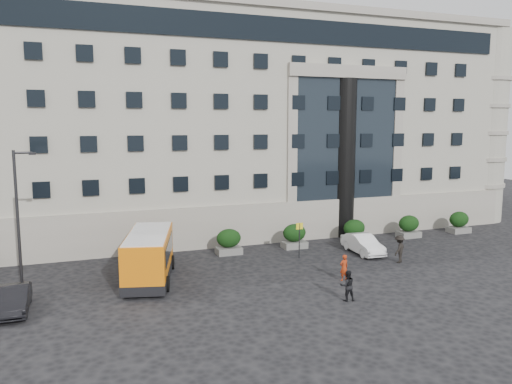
{
  "coord_description": "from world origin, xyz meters",
  "views": [
    {
      "loc": [
        -9.04,
        -25.9,
        9.39
      ],
      "look_at": [
        1.9,
        3.98,
        5.0
      ],
      "focal_mm": 35.0,
      "sensor_mm": 36.0,
      "label": 1
    }
  ],
  "objects_px": {
    "pedestrian_a": "(344,268)",
    "minibus": "(149,254)",
    "red_truck": "(33,222)",
    "pedestrian_c": "(399,249)",
    "bus_stop_sign": "(299,234)",
    "hedge_c": "(294,236)",
    "hedge_f": "(459,222)",
    "pedestrian_b": "(347,285)",
    "hedge_e": "(409,226)",
    "parked_car_b": "(14,299)",
    "hedge_d": "(354,231)",
    "street_lamp": "(19,218)",
    "white_taxi": "(363,244)",
    "hedge_b": "(229,241)",
    "hedge_a": "(156,248)"
  },
  "relations": [
    {
      "from": "hedge_c",
      "to": "parked_car_b",
      "type": "height_order",
      "value": "hedge_c"
    },
    {
      "from": "pedestrian_b",
      "to": "pedestrian_a",
      "type": "bearing_deg",
      "value": -106.62
    },
    {
      "from": "parked_car_b",
      "to": "hedge_f",
      "type": "bearing_deg",
      "value": 11.89
    },
    {
      "from": "hedge_a",
      "to": "pedestrian_a",
      "type": "distance_m",
      "value": 12.9
    },
    {
      "from": "hedge_c",
      "to": "pedestrian_a",
      "type": "xyz_separation_m",
      "value": [
        -0.49,
        -8.26,
        -0.13
      ]
    },
    {
      "from": "hedge_c",
      "to": "pedestrian_b",
      "type": "relative_size",
      "value": 1.1
    },
    {
      "from": "hedge_d",
      "to": "hedge_c",
      "type": "bearing_deg",
      "value": 180.0
    },
    {
      "from": "white_taxi",
      "to": "hedge_e",
      "type": "bearing_deg",
      "value": 29.43
    },
    {
      "from": "hedge_b",
      "to": "parked_car_b",
      "type": "relative_size",
      "value": 0.47
    },
    {
      "from": "parked_car_b",
      "to": "pedestrian_c",
      "type": "distance_m",
      "value": 23.62
    },
    {
      "from": "hedge_c",
      "to": "hedge_e",
      "type": "relative_size",
      "value": 1.0
    },
    {
      "from": "pedestrian_b",
      "to": "hedge_b",
      "type": "bearing_deg",
      "value": -64.12
    },
    {
      "from": "parked_car_b",
      "to": "pedestrian_a",
      "type": "height_order",
      "value": "pedestrian_a"
    },
    {
      "from": "hedge_c",
      "to": "parked_car_b",
      "type": "xyz_separation_m",
      "value": [
        -18.58,
        -7.01,
        -0.28
      ]
    },
    {
      "from": "hedge_b",
      "to": "street_lamp",
      "type": "bearing_deg",
      "value": -159.93
    },
    {
      "from": "hedge_f",
      "to": "red_truck",
      "type": "height_order",
      "value": "red_truck"
    },
    {
      "from": "hedge_c",
      "to": "red_truck",
      "type": "distance_m",
      "value": 21.15
    },
    {
      "from": "pedestrian_c",
      "to": "hedge_d",
      "type": "bearing_deg",
      "value": -124.66
    },
    {
      "from": "hedge_e",
      "to": "red_truck",
      "type": "relative_size",
      "value": 0.33
    },
    {
      "from": "white_taxi",
      "to": "red_truck",
      "type": "bearing_deg",
      "value": 153.54
    },
    {
      "from": "pedestrian_a",
      "to": "hedge_a",
      "type": "bearing_deg",
      "value": -48.06
    },
    {
      "from": "pedestrian_a",
      "to": "minibus",
      "type": "bearing_deg",
      "value": -28.66
    },
    {
      "from": "bus_stop_sign",
      "to": "minibus",
      "type": "bearing_deg",
      "value": -172.61
    },
    {
      "from": "hedge_f",
      "to": "pedestrian_b",
      "type": "distance_m",
      "value": 21.01
    },
    {
      "from": "bus_stop_sign",
      "to": "pedestrian_a",
      "type": "relative_size",
      "value": 1.58
    },
    {
      "from": "hedge_e",
      "to": "street_lamp",
      "type": "xyz_separation_m",
      "value": [
        -28.74,
        -4.8,
        3.44
      ]
    },
    {
      "from": "hedge_d",
      "to": "street_lamp",
      "type": "distance_m",
      "value": 24.27
    },
    {
      "from": "minibus",
      "to": "pedestrian_c",
      "type": "distance_m",
      "value": 16.62
    },
    {
      "from": "hedge_b",
      "to": "white_taxi",
      "type": "relative_size",
      "value": 0.43
    },
    {
      "from": "street_lamp",
      "to": "hedge_c",
      "type": "bearing_deg",
      "value": 14.67
    },
    {
      "from": "pedestrian_a",
      "to": "pedestrian_c",
      "type": "bearing_deg",
      "value": -167.11
    },
    {
      "from": "parked_car_b",
      "to": "pedestrian_c",
      "type": "xyz_separation_m",
      "value": [
        23.6,
        0.88,
        0.3
      ]
    },
    {
      "from": "hedge_c",
      "to": "pedestrian_b",
      "type": "height_order",
      "value": "hedge_c"
    },
    {
      "from": "parked_car_b",
      "to": "pedestrian_c",
      "type": "relative_size",
      "value": 2.08
    },
    {
      "from": "hedge_b",
      "to": "hedge_c",
      "type": "height_order",
      "value": "same"
    },
    {
      "from": "hedge_e",
      "to": "minibus",
      "type": "height_order",
      "value": "minibus"
    },
    {
      "from": "hedge_d",
      "to": "pedestrian_a",
      "type": "relative_size",
      "value": 1.15
    },
    {
      "from": "hedge_c",
      "to": "bus_stop_sign",
      "type": "xyz_separation_m",
      "value": [
        -0.9,
        -2.8,
        0.8
      ]
    },
    {
      "from": "red_truck",
      "to": "white_taxi",
      "type": "relative_size",
      "value": 1.3
    },
    {
      "from": "red_truck",
      "to": "pedestrian_a",
      "type": "distance_m",
      "value": 25.64
    },
    {
      "from": "red_truck",
      "to": "pedestrian_c",
      "type": "bearing_deg",
      "value": -30.62
    },
    {
      "from": "hedge_a",
      "to": "red_truck",
      "type": "bearing_deg",
      "value": 130.9
    },
    {
      "from": "bus_stop_sign",
      "to": "red_truck",
      "type": "distance_m",
      "value": 21.82
    },
    {
      "from": "hedge_e",
      "to": "bus_stop_sign",
      "type": "height_order",
      "value": "bus_stop_sign"
    },
    {
      "from": "street_lamp",
      "to": "red_truck",
      "type": "distance_m",
      "value": 14.78
    },
    {
      "from": "hedge_a",
      "to": "bus_stop_sign",
      "type": "height_order",
      "value": "bus_stop_sign"
    },
    {
      "from": "parked_car_b",
      "to": "pedestrian_c",
      "type": "height_order",
      "value": "pedestrian_c"
    },
    {
      "from": "hedge_d",
      "to": "minibus",
      "type": "distance_m",
      "value": 17.2
    },
    {
      "from": "hedge_a",
      "to": "hedge_f",
      "type": "distance_m",
      "value": 26.0
    },
    {
      "from": "hedge_d",
      "to": "street_lamp",
      "type": "bearing_deg",
      "value": -168.47
    }
  ]
}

